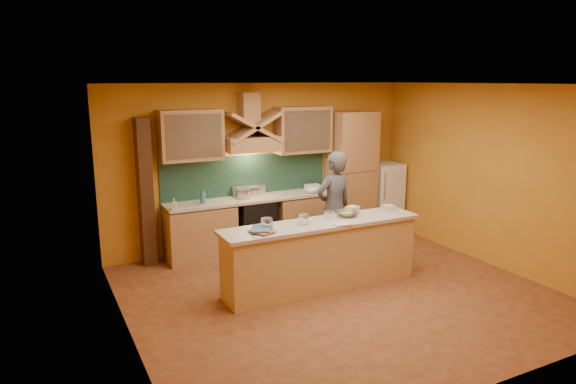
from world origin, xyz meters
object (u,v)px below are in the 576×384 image
stove (254,224)px  person (334,208)px  fridge (383,197)px  mixing_bowl (347,214)px  kitchen_scale (329,216)px

stove → person: 1.49m
fridge → mixing_bowl: (-2.02, -1.80, 0.33)m
mixing_bowl → person: bearing=72.8°
stove → kitchen_scale: (0.37, -1.83, 0.55)m
fridge → mixing_bowl: bearing=-138.4°
stove → mixing_bowl: mixing_bowl is taller
person → mixing_bowl: 0.73m
person → mixing_bowl: person is taller
stove → person: (0.89, -1.11, 0.44)m
kitchen_scale → person: bearing=64.2°
person → kitchen_scale: size_ratio=14.78×
person → kitchen_scale: 0.90m
person → mixing_bowl: size_ratio=5.79×
person → kitchen_scale: bearing=47.0°
fridge → stove: bearing=180.0°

